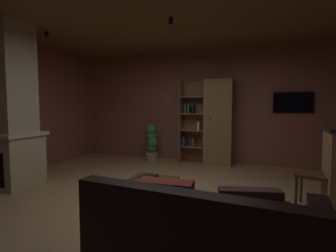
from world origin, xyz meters
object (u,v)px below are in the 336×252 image
Objects in this scene: coffee_table at (148,188)px; stone_fireplace at (6,114)px; table_book_0 at (146,181)px; wall_mounted_tv at (293,103)px; dining_chair at (322,171)px; leather_couch at (207,250)px; potted_floor_plant at (152,141)px; bookshelf_cabinet at (215,123)px.

stone_fireplace is at bearing 175.05° from coffee_table.
wall_mounted_tv is (1.90, 3.35, 1.01)m from table_book_0.
leather_couch is at bearing -118.18° from dining_chair.
wall_mounted_tv is (-0.17, 2.46, 0.90)m from dining_chair.
leather_couch reaches higher than table_book_0.
stone_fireplace reaches higher than potted_floor_plant.
dining_chair is at bearing -51.31° from bookshelf_cabinet.
potted_floor_plant is (-3.33, 2.11, -0.05)m from dining_chair.
coffee_table is 2.23m from dining_chair.
stone_fireplace reaches higher than coffee_table.
potted_floor_plant reaches higher than leather_couch.
wall_mounted_tv is (0.89, 4.44, 1.12)m from leather_couch.
potted_floor_plant is at bearing 61.44° from stone_fireplace.
coffee_table is (-0.26, -3.09, -0.64)m from bookshelf_cabinet.
wall_mounted_tv reaches higher than dining_chair.
coffee_table is at bearing 80.81° from table_book_0.
bookshelf_cabinet is (3.00, 2.85, -0.26)m from stone_fireplace.
potted_floor_plant is 3.32m from wall_mounted_tv.
table_book_0 is at bearing -67.20° from potted_floor_plant.
stone_fireplace is at bearing -172.89° from dining_chair.
bookshelf_cabinet reaches higher than leather_couch.
dining_chair is at bearing -32.34° from potted_floor_plant.
leather_couch is 1.52m from coffee_table.
leather_couch is 4.68m from potted_floor_plant.
stone_fireplace is at bearing -118.56° from potted_floor_plant.
bookshelf_cabinet is 1.71m from wall_mounted_tv.
wall_mounted_tv is (3.16, 0.35, 0.95)m from potted_floor_plant.
wall_mounted_tv reaches higher than coffee_table.
dining_chair is at bearing 7.11° from stone_fireplace.
leather_couch is at bearing -48.78° from coffee_table.
wall_mounted_tv is at bearing 78.63° from leather_couch.
bookshelf_cabinet reaches higher than coffee_table.
coffee_table is at bearing -119.85° from wall_mounted_tv.
potted_floor_plant reaches higher than coffee_table.
bookshelf_cabinet is at bearing 128.69° from dining_chair.
table_book_0 is at bearing -99.19° from coffee_table.
dining_chair is (1.80, -2.25, -0.44)m from bookshelf_cabinet.
leather_couch is (3.74, -1.38, -0.91)m from stone_fireplace.
bookshelf_cabinet is at bearing 99.97° from leather_couch.
potted_floor_plant is (1.47, 2.71, -0.75)m from stone_fireplace.
wall_mounted_tv is at bearing 6.38° from potted_floor_plant.
stone_fireplace is 5.56m from wall_mounted_tv.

